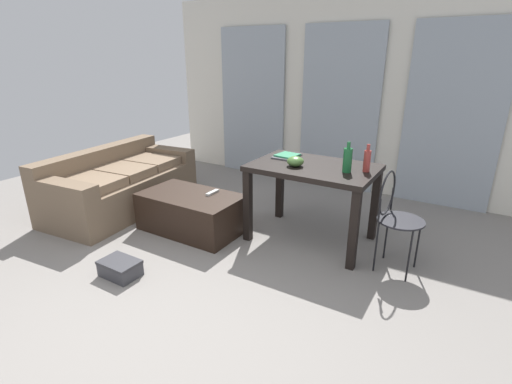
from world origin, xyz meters
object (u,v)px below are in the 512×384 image
Objects in this scene: shoebox at (120,268)px; coffee_table at (192,212)px; craft_table at (313,177)px; book_stack at (287,156)px; bottle_near at (367,160)px; bowl at (295,161)px; tv_remote_primary at (212,193)px; couch at (120,184)px; wire_chair at (394,210)px; bottle_far at (348,160)px.

coffee_table is at bearing 93.76° from shoebox.
book_stack is at bearing 158.62° from craft_table.
bowl is at bearing -164.11° from bottle_near.
book_stack reaches higher than coffee_table.
bowl is 1.78m from shoebox.
craft_table is 7.32× the size of bowl.
tv_remote_primary is (-1.44, -0.37, -0.46)m from bottle_near.
shoebox is (-0.94, -1.32, -0.74)m from bowl.
bottle_near is 2.29m from shoebox.
couch is at bearing 139.05° from shoebox.
wire_chair is (0.78, -0.15, -0.11)m from craft_table.
wire_chair reaches higher than coffee_table.
craft_table is 1.89m from shoebox.
couch is 5.77× the size of shoebox.
bottle_near is 1.39× the size of tv_remote_primary.
book_stack is (-0.35, 0.14, 0.13)m from craft_table.
bottle_near is 1.55m from tv_remote_primary.
bottle_near reaches higher than wire_chair.
couch is at bearing -175.20° from wire_chair.
wire_chair is at bearing -13.96° from book_stack.
bottle_near is (0.47, 0.05, 0.22)m from craft_table.
shoebox is (0.07, -0.99, -0.13)m from coffee_table.
craft_table is 3.55× the size of shoebox.
couch reaches higher than coffee_table.
bottle_far reaches higher than wire_chair.
bowl is (2.13, 0.28, 0.52)m from couch.
bottle_far reaches higher than couch.
bottle_near is (-0.31, 0.20, 0.33)m from wire_chair.
coffee_table is 0.31m from tv_remote_primary.
couch is 6.95× the size of bottle_far.
shoebox is at bearing -145.21° from wire_chair.
coffee_table is at bearing -161.89° from bowl.
book_stack is at bearing 130.00° from bowl.
bowl is at bearing -171.47° from bottle_far.
coffee_table is at bearing -171.06° from wire_chair.
bottle_far is 1.40m from tv_remote_primary.
wire_chair is 0.96m from bowl.
bottle_near is at bearing 35.98° from bottle_far.
bowl is 0.89× the size of tv_remote_primary.
book_stack is 1.66× the size of tv_remote_primary.
wire_chair is at bearing 34.79° from shoebox.
couch is 11.91× the size of bowl.
craft_table is 0.24m from bowl.
shoebox is at bearing -126.80° from craft_table.
bowl is (-0.92, 0.03, 0.28)m from wire_chair.
coffee_table is at bearing -142.10° from tv_remote_primary.
tv_remote_primary is (1.31, 0.09, 0.12)m from couch.
bottle_near is at bearing 9.44° from couch.
coffee_table is at bearing -2.34° from couch.
craft_table is at bearing 41.47° from bowl.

